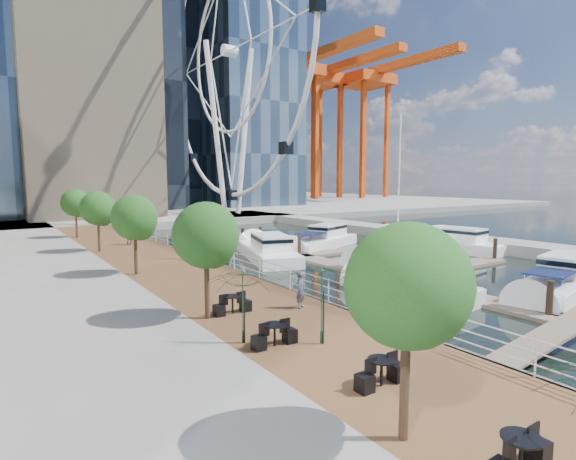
% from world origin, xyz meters
% --- Properties ---
extents(ground, '(520.00, 520.00, 0.00)m').
position_xyz_m(ground, '(0.00, 0.00, 0.00)').
color(ground, black).
rests_on(ground, ground).
extents(boardwalk, '(6.00, 60.00, 1.00)m').
position_xyz_m(boardwalk, '(-9.00, 15.00, 0.50)').
color(boardwalk, brown).
rests_on(boardwalk, ground).
extents(seawall, '(0.25, 60.00, 1.00)m').
position_xyz_m(seawall, '(-6.00, 15.00, 0.50)').
color(seawall, '#595954').
rests_on(seawall, ground).
extents(land_far, '(200.00, 114.00, 1.00)m').
position_xyz_m(land_far, '(0.00, 102.00, 0.50)').
color(land_far, gray).
rests_on(land_far, ground).
extents(breakwater, '(4.00, 60.00, 1.00)m').
position_xyz_m(breakwater, '(20.00, 20.00, 0.50)').
color(breakwater, gray).
rests_on(breakwater, ground).
extents(pier, '(14.00, 12.00, 1.00)m').
position_xyz_m(pier, '(14.00, 52.00, 0.50)').
color(pier, gray).
rests_on(pier, ground).
extents(railing, '(0.10, 60.00, 1.05)m').
position_xyz_m(railing, '(-6.10, 15.00, 1.52)').
color(railing, white).
rests_on(railing, boardwalk).
extents(floating_docks, '(16.00, 34.00, 2.60)m').
position_xyz_m(floating_docks, '(7.97, 9.98, 0.49)').
color(floating_docks, '#6D6051').
rests_on(floating_docks, ground).
extents(ferris_wheel, '(5.80, 45.60, 47.80)m').
position_xyz_m(ferris_wheel, '(14.00, 52.00, 25.92)').
color(ferris_wheel, white).
rests_on(ferris_wheel, ground).
extents(port_cranes, '(40.00, 52.00, 38.00)m').
position_xyz_m(port_cranes, '(67.67, 95.67, 20.00)').
color(port_cranes, '#D84C14').
rests_on(port_cranes, ground).
extents(street_trees, '(2.60, 42.60, 4.60)m').
position_xyz_m(street_trees, '(-11.40, 14.00, 4.29)').
color(street_trees, '#3F2B1C').
rests_on(street_trees, ground).
extents(cafe_tables, '(2.50, 13.70, 0.74)m').
position_xyz_m(cafe_tables, '(-10.40, -2.00, 1.37)').
color(cafe_tables, black).
rests_on(cafe_tables, ground).
extents(yacht_foreground, '(10.69, 4.63, 2.15)m').
position_xyz_m(yacht_foreground, '(8.23, -0.05, 0.00)').
color(yacht_foreground, white).
rests_on(yacht_foreground, ground).
extents(pedestrian_near, '(0.68, 0.62, 1.55)m').
position_xyz_m(pedestrian_near, '(-7.52, 3.09, 1.78)').
color(pedestrian_near, '#4E4F68').
rests_on(pedestrian_near, boardwalk).
extents(pedestrian_mid, '(0.92, 1.01, 1.69)m').
position_xyz_m(pedestrian_mid, '(-7.46, 17.28, 1.84)').
color(pedestrian_mid, gray).
rests_on(pedestrian_mid, boardwalk).
extents(pedestrian_far, '(1.05, 0.59, 1.69)m').
position_xyz_m(pedestrian_far, '(-8.54, 26.42, 1.85)').
color(pedestrian_far, '#383E46').
rests_on(pedestrian_far, boardwalk).
extents(moored_yachts, '(21.77, 35.13, 11.50)m').
position_xyz_m(moored_yachts, '(8.75, 11.63, 0.00)').
color(moored_yachts, white).
rests_on(moored_yachts, ground).
extents(cafe_seating, '(5.57, 13.17, 2.63)m').
position_xyz_m(cafe_seating, '(-10.24, -2.48, 2.25)').
color(cafe_seating, '#103C1B').
rests_on(cafe_seating, ground).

